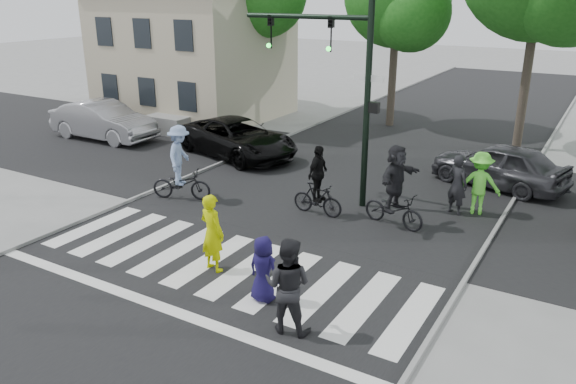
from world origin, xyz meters
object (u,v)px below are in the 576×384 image
at_px(cyclist_left, 180,168).
at_px(car_grey, 499,165).
at_px(traffic_signal, 341,72).
at_px(pedestrian_adult, 288,286).
at_px(pedestrian_child, 263,269).
at_px(cyclist_mid, 318,187).
at_px(pedestrian_woman, 212,233).
at_px(car_suv, 238,138).
at_px(cyclist_right, 395,191).
at_px(car_silver, 103,121).

xyz_separation_m(cyclist_left, car_grey, (8.16, 6.20, -0.27)).
xyz_separation_m(traffic_signal, pedestrian_adult, (2.26, -6.77, -2.95)).
distance_m(pedestrian_adult, cyclist_left, 7.87).
relative_size(pedestrian_child, cyclist_mid, 0.70).
distance_m(pedestrian_woman, pedestrian_child, 1.83).
bearing_deg(car_suv, pedestrian_child, -125.34).
bearing_deg(pedestrian_woman, car_suv, -46.92).
bearing_deg(cyclist_mid, cyclist_right, 8.82).
bearing_deg(cyclist_right, traffic_signal, 156.26).
bearing_deg(pedestrian_woman, car_grey, -104.03).
relative_size(pedestrian_woman, pedestrian_adult, 0.98).
relative_size(pedestrian_woman, pedestrian_child, 1.29).
distance_m(pedestrian_woman, pedestrian_adult, 2.99).
height_order(pedestrian_woman, cyclist_left, cyclist_left).
relative_size(car_suv, car_grey, 1.21).
xyz_separation_m(cyclist_right, car_silver, (-14.23, 2.68, -0.20)).
distance_m(pedestrian_child, cyclist_right, 5.22).
xyz_separation_m(traffic_signal, cyclist_right, (2.18, -0.96, -2.88)).
bearing_deg(pedestrian_child, pedestrian_woman, -13.55).
relative_size(pedestrian_adult, cyclist_left, 0.82).
bearing_deg(car_suv, pedestrian_woman, -131.53).
distance_m(pedestrian_woman, cyclist_mid, 4.27).
height_order(pedestrian_woman, pedestrian_child, pedestrian_woman).
bearing_deg(pedestrian_woman, pedestrian_child, 173.38).
bearing_deg(cyclist_left, cyclist_mid, 13.26).
xyz_separation_m(pedestrian_woman, pedestrian_child, (1.74, -0.55, -0.21)).
distance_m(pedestrian_woman, car_suv, 9.48).
height_order(traffic_signal, car_grey, traffic_signal).
distance_m(traffic_signal, car_grey, 6.39).
height_order(traffic_signal, cyclist_right, traffic_signal).
height_order(cyclist_left, car_suv, cyclist_left).
xyz_separation_m(traffic_signal, cyclist_left, (-4.21, -2.29, -2.89)).
relative_size(traffic_signal, car_suv, 1.14).
distance_m(cyclist_right, car_suv, 8.43).
distance_m(car_silver, car_grey, 16.15).
relative_size(pedestrian_woman, cyclist_left, 0.80).
distance_m(pedestrian_child, car_silver, 15.44).
relative_size(cyclist_left, car_suv, 0.44).
relative_size(cyclist_right, car_grey, 0.53).
bearing_deg(pedestrian_adult, cyclist_left, -45.20).
xyz_separation_m(cyclist_left, car_silver, (-7.84, 4.01, -0.19)).
relative_size(cyclist_left, cyclist_mid, 1.13).
bearing_deg(car_silver, car_grey, -83.00).
relative_size(cyclist_mid, car_suv, 0.39).
relative_size(cyclist_left, car_silver, 0.47).
distance_m(pedestrian_adult, car_suv, 12.09).
bearing_deg(cyclist_mid, cyclist_left, -166.74).
height_order(cyclist_right, car_grey, cyclist_right).
xyz_separation_m(cyclist_mid, car_grey, (3.95, 5.21, -0.10)).
distance_m(traffic_signal, car_silver, 12.56).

